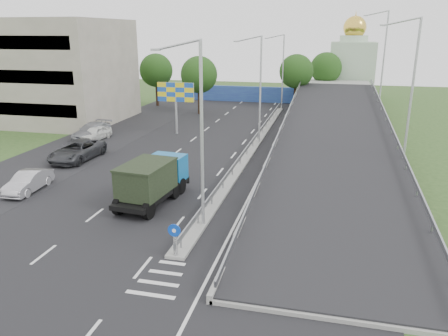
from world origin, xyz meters
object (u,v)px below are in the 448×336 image
(parked_car_c, at_px, (77,151))
(parked_car_e, at_px, (95,133))
(church, at_px, (352,65))
(parked_car_d, at_px, (92,131))
(lamp_post_mid, at_px, (258,84))
(sign_bollard, at_px, (175,240))
(lamp_post_far, at_px, (282,68))
(billboard, at_px, (176,95))
(lamp_post_near, at_px, (198,126))
(dump_truck, at_px, (153,179))
(parked_car_b, at_px, (28,182))

(parked_car_c, relative_size, parked_car_e, 1.44)
(church, xyz_separation_m, parked_car_d, (-26.91, -35.89, -4.54))
(lamp_post_mid, height_order, parked_car_d, lamp_post_mid)
(church, bearing_deg, lamp_post_mid, -106.22)
(sign_bollard, distance_m, parked_car_c, 20.02)
(lamp_post_far, xyz_separation_m, billboard, (-9.11, -18.00, -1.62))
(lamp_post_near, distance_m, dump_truck, 6.51)
(dump_truck, height_order, parked_car_e, dump_truck)
(sign_bollard, height_order, parked_car_c, sign_bollard)
(dump_truck, distance_m, parked_car_e, 19.04)
(parked_car_b, bearing_deg, parked_car_d, 100.42)
(billboard, bearing_deg, sign_bollard, -70.79)
(billboard, bearing_deg, parked_car_c, -113.41)
(church, bearing_deg, dump_truck, -105.20)
(church, bearing_deg, parked_car_e, -125.58)
(sign_bollard, xyz_separation_m, lamp_post_mid, (0.11, 23.83, 4.77))
(lamp_post_mid, bearing_deg, lamp_post_far, 90.00)
(dump_truck, distance_m, parked_car_d, 20.02)
(parked_car_e, bearing_deg, sign_bollard, -45.68)
(church, bearing_deg, parked_car_b, -114.23)
(church, bearing_deg, billboard, -120.70)
(church, xyz_separation_m, parked_car_b, (-23.06, -51.24, -4.61))
(billboard, height_order, parked_car_d, billboard)
(billboard, xyz_separation_m, parked_car_e, (-7.16, -4.56, -3.49))
(dump_truck, bearing_deg, lamp_post_mid, 82.72)
(lamp_post_mid, xyz_separation_m, lamp_post_far, (0.00, 20.00, 0.00))
(billboard, relative_size, dump_truck, 0.83)
(lamp_post_near, bearing_deg, church, 79.62)
(sign_bollard, height_order, billboard, billboard)
(lamp_post_far, height_order, dump_truck, lamp_post_far)
(lamp_post_mid, relative_size, parked_car_e, 2.46)
(lamp_post_near, xyz_separation_m, church, (9.89, 54.00, -0.50))
(lamp_post_mid, distance_m, parked_car_d, 17.85)
(billboard, xyz_separation_m, parked_car_c, (-4.98, -11.50, -3.37))
(sign_bollard, xyz_separation_m, parked_car_c, (-13.98, 14.33, -0.21))
(dump_truck, relative_size, parked_car_c, 1.13)
(billboard, distance_m, parked_car_c, 12.97)
(parked_car_b, distance_m, parked_car_c, 7.79)
(lamp_post_near, distance_m, church, 54.90)
(sign_bollard, height_order, lamp_post_near, lamp_post_near)
(church, height_order, billboard, church)
(parked_car_b, bearing_deg, dump_truck, -2.70)
(billboard, xyz_separation_m, dump_truck, (5.12, -19.08, -2.61))
(lamp_post_mid, xyz_separation_m, parked_car_d, (-17.02, -1.89, -5.04))
(lamp_post_mid, bearing_deg, parked_car_d, -173.65)
(parked_car_b, bearing_deg, billboard, 74.43)
(parked_car_b, distance_m, parked_car_e, 15.00)
(lamp_post_near, height_order, dump_truck, lamp_post_near)
(parked_car_c, bearing_deg, lamp_post_near, -34.59)
(dump_truck, xyz_separation_m, parked_car_e, (-12.28, 14.52, -0.87))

